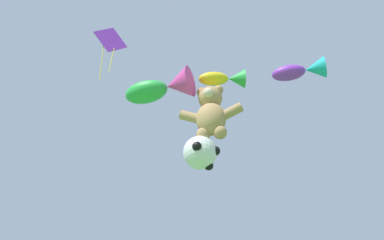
{
  "coord_description": "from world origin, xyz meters",
  "views": [
    {
      "loc": [
        3.02,
        -2.95,
        1.39
      ],
      "look_at": [
        1.02,
        6.47,
        8.67
      ],
      "focal_mm": 35.0,
      "sensor_mm": 36.0,
      "label": 1
    }
  ],
  "objects": [
    {
      "name": "soccer_ball_kite",
      "position": [
        1.31,
        6.27,
        7.27
      ],
      "size": [
        1.11,
        1.1,
        1.02
      ],
      "color": "white"
    },
    {
      "name": "fish_kite_emerald",
      "position": [
        0.09,
        6.02,
        9.83
      ],
      "size": [
        2.49,
        1.27,
        1.05
      ],
      "color": "green"
    },
    {
      "name": "teddy_bear_kite",
      "position": [
        1.68,
        6.16,
        8.65
      ],
      "size": [
        2.03,
        0.89,
        2.06
      ],
      "color": "tan"
    },
    {
      "name": "diamond_kite",
      "position": [
        -2.37,
        6.36,
        13.12
      ],
      "size": [
        1.08,
        1.07,
        2.86
      ],
      "color": "purple"
    },
    {
      "name": "fish_kite_violet",
      "position": [
        4.62,
        5.9,
        9.6
      ],
      "size": [
        1.62,
        0.69,
        0.67
      ],
      "color": "purple"
    },
    {
      "name": "fish_kite_goldfin",
      "position": [
        2.19,
        6.29,
        10.1
      ],
      "size": [
        1.64,
        0.87,
        0.64
      ],
      "color": "yellow"
    }
  ]
}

